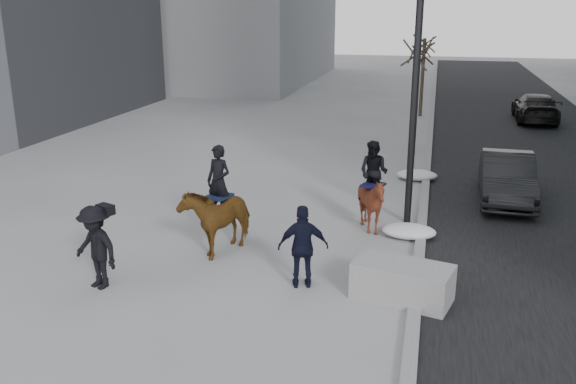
% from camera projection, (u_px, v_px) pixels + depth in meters
% --- Properties ---
extents(ground, '(120.00, 120.00, 0.00)m').
position_uv_depth(ground, '(275.00, 274.00, 13.16)').
color(ground, gray).
rests_on(ground, ground).
extents(road, '(8.00, 90.00, 0.01)m').
position_uv_depth(road, '(546.00, 174.00, 20.88)').
color(road, black).
rests_on(road, ground).
extents(curb, '(0.25, 90.00, 0.12)m').
position_uv_depth(curb, '(427.00, 166.00, 21.76)').
color(curb, gray).
rests_on(curb, ground).
extents(planter, '(2.05, 1.38, 0.75)m').
position_uv_depth(planter, '(402.00, 282.00, 11.93)').
color(planter, '#959598').
rests_on(planter, ground).
extents(car_near, '(1.60, 4.25, 1.38)m').
position_uv_depth(car_near, '(507.00, 178.00, 17.95)').
color(car_near, black).
rests_on(car_near, ground).
extents(car_far, '(2.03, 4.79, 1.38)m').
position_uv_depth(car_far, '(535.00, 107.00, 30.15)').
color(car_far, black).
rests_on(car_far, ground).
extents(tree_near, '(1.20, 1.20, 4.62)m').
position_uv_depth(tree_near, '(416.00, 95.00, 23.03)').
color(tree_near, '#3B2B23').
rests_on(tree_near, ground).
extents(tree_far, '(1.20, 1.20, 4.38)m').
position_uv_depth(tree_far, '(423.00, 73.00, 31.19)').
color(tree_far, '#382C21').
rests_on(tree_far, ground).
extents(mounted_left, '(1.42, 2.11, 2.50)m').
position_uv_depth(mounted_left, '(218.00, 212.00, 14.24)').
color(mounted_left, '#4F2E0F').
rests_on(mounted_left, ground).
extents(mounted_right, '(1.63, 1.72, 2.33)m').
position_uv_depth(mounted_right, '(372.00, 196.00, 15.40)').
color(mounted_right, '#461A0E').
rests_on(mounted_right, ground).
extents(feeder, '(1.10, 0.98, 1.75)m').
position_uv_depth(feeder, '(303.00, 247.00, 12.34)').
color(feeder, black).
rests_on(feeder, ground).
extents(camera_crew, '(1.29, 1.02, 1.75)m').
position_uv_depth(camera_crew, '(96.00, 247.00, 12.31)').
color(camera_crew, black).
rests_on(camera_crew, ground).
extents(lamppost, '(0.25, 1.89, 9.09)m').
position_uv_depth(lamppost, '(419.00, 29.00, 14.98)').
color(lamppost, black).
rests_on(lamppost, ground).
extents(snow_piles, '(1.34, 6.22, 0.34)m').
position_uv_depth(snow_piles, '(413.00, 199.00, 17.64)').
color(snow_piles, silver).
rests_on(snow_piles, ground).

